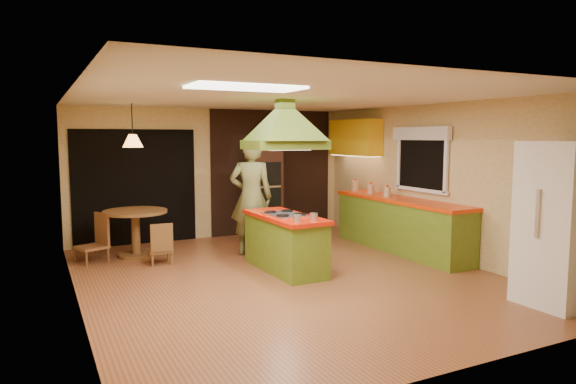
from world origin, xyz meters
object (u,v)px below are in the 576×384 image
refrigerator (561,224)px  canister_large (355,186)px  wall_oven (263,188)px  kitchen_island (285,242)px  dining_table (135,224)px  man (251,197)px

refrigerator → canister_large: (0.10, 4.39, 0.06)m
refrigerator → wall_oven: (-1.38, 5.43, -0.01)m
canister_large → refrigerator: bearing=-91.3°
kitchen_island → wall_oven: bearing=71.7°
dining_table → wall_oven: bearing=15.5°
man → canister_large: bearing=-146.6°
kitchen_island → canister_large: canister_large is taller
wall_oven → canister_large: (1.48, -1.03, 0.07)m
refrigerator → wall_oven: refrigerator is taller
refrigerator → dining_table: (-4.00, 4.70, -0.42)m
kitchen_island → refrigerator: bearing=-53.4°
man → refrigerator: size_ratio=1.01×
kitchen_island → wall_oven: size_ratio=0.87×
refrigerator → dining_table: 6.19m
man → wall_oven: man is taller
dining_table → kitchen_island: bearing=-46.1°
man → wall_oven: (0.85, 1.43, -0.02)m
wall_oven → canister_large: size_ratio=9.42×
kitchen_island → dining_table: size_ratio=1.61×
dining_table → canister_large: bearing=-4.3°
man → wall_oven: size_ratio=1.02×
kitchen_island → canister_large: bearing=33.3°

